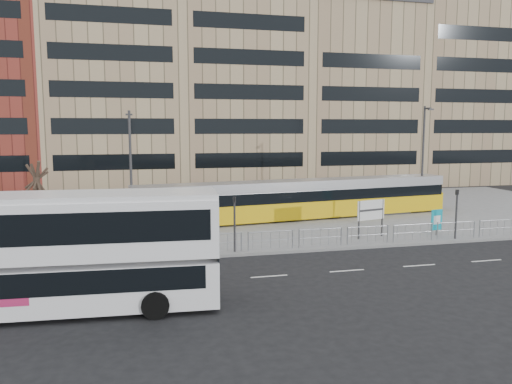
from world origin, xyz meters
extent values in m
plane|color=black|center=(0.00, 0.00, 0.00)|extent=(120.00, 120.00, 0.00)
cube|color=slate|center=(0.00, 12.00, 0.07)|extent=(64.00, 24.00, 0.15)
cube|color=gray|center=(0.00, 0.05, 0.07)|extent=(64.00, 0.25, 0.17)
cube|color=tan|center=(-10.00, 34.00, 11.00)|extent=(14.00, 16.00, 22.00)
cube|color=tan|center=(4.00, 34.00, 12.00)|extent=(14.00, 16.00, 24.00)
cube|color=tan|center=(18.00, 34.00, 10.50)|extent=(14.00, 16.00, 21.00)
cube|color=#38383D|center=(18.00, 34.00, 21.60)|extent=(14.40, 16.40, 1.20)
cube|color=tan|center=(32.00, 34.00, 11.50)|extent=(14.00, 16.00, 23.00)
cube|color=#38383D|center=(32.00, 34.00, 23.60)|extent=(14.40, 16.40, 1.20)
cylinder|color=#95989E|center=(2.00, 0.50, 1.20)|extent=(32.00, 0.05, 0.05)
cylinder|color=#95989E|center=(2.00, 0.50, 0.70)|extent=(32.00, 0.04, 0.04)
cylinder|color=#95989E|center=(-14.00, 0.50, 0.70)|extent=(0.07, 0.07, 1.10)
cube|color=white|center=(1.00, -4.00, 0.01)|extent=(62.00, 0.12, 0.01)
cube|color=white|center=(-10.71, -6.62, 1.09)|extent=(11.59, 3.39, 1.77)
cube|color=white|center=(-10.71, -6.62, 3.28)|extent=(11.59, 3.39, 2.19)
cube|color=white|center=(-10.71, -6.62, 4.42)|extent=(11.59, 3.29, 0.31)
cube|color=black|center=(-10.19, -6.65, 1.51)|extent=(9.52, 3.30, 0.88)
cube|color=black|center=(-10.71, -6.62, 3.49)|extent=(10.97, 3.39, 1.14)
cylinder|color=black|center=(-7.48, -8.16, 0.52)|extent=(1.06, 0.38, 1.04)
cylinder|color=black|center=(-7.30, -5.51, 0.52)|extent=(1.06, 0.38, 1.04)
cube|color=#DFB00C|center=(4.02, 9.41, 1.00)|extent=(25.23, 5.48, 1.44)
cube|color=black|center=(4.02, 9.41, 1.99)|extent=(24.87, 5.48, 0.81)
cube|color=#A7A7AC|center=(4.02, 9.41, 2.75)|extent=(25.20, 5.29, 0.72)
cube|color=#DFB00C|center=(15.95, 10.90, 1.59)|extent=(1.32, 2.14, 2.33)
cube|color=#DFB00C|center=(-7.92, 7.91, 1.59)|extent=(1.32, 2.14, 2.33)
cylinder|color=#2D2D30|center=(4.02, 9.41, 1.68)|extent=(2.39, 2.39, 2.69)
cube|color=#2D2D30|center=(12.03, 10.41, 0.37)|extent=(2.95, 2.58, 0.45)
cube|color=#2D2D30|center=(-4.00, 8.41, 0.37)|extent=(2.95, 2.58, 0.45)
cylinder|color=#2D2D30|center=(5.35, 1.84, 1.34)|extent=(0.10, 0.10, 2.39)
cylinder|color=#2D2D30|center=(7.17, 2.29, 1.34)|extent=(0.10, 0.10, 2.39)
cube|color=white|center=(6.26, 2.06, 1.91)|extent=(2.04, 0.57, 1.25)
cylinder|color=#2D2D30|center=(10.73, 1.73, 0.59)|extent=(0.06, 0.06, 0.89)
cube|color=#0C97B0|center=(10.73, 1.73, 1.15)|extent=(0.88, 0.24, 1.33)
cube|color=white|center=(10.73, 1.69, 1.15)|extent=(0.55, 0.12, 0.56)
imported|color=black|center=(-7.58, 6.58, 0.99)|extent=(0.60, 0.72, 1.67)
cylinder|color=#2D2D30|center=(-2.78, 0.50, 1.65)|extent=(0.12, 0.12, 3.00)
imported|color=#2D2D30|center=(-2.78, 0.50, 2.75)|extent=(0.22, 0.24, 1.00)
cylinder|color=#2D2D30|center=(11.26, 0.50, 1.65)|extent=(0.12, 0.12, 3.00)
imported|color=#2D2D30|center=(11.26, 0.50, 2.75)|extent=(0.22, 0.24, 1.00)
cylinder|color=#2D2D30|center=(-8.36, 9.00, 4.18)|extent=(0.18, 0.18, 8.06)
cylinder|color=#2D2D30|center=(-8.36, 8.60, 8.01)|extent=(0.14, 0.90, 0.14)
cube|color=#2D2D30|center=(-8.36, 8.15, 7.91)|extent=(0.45, 0.20, 0.12)
cylinder|color=#2D2D30|center=(14.80, 10.13, 4.47)|extent=(0.18, 0.18, 8.63)
cylinder|color=#2D2D30|center=(14.80, 9.73, 8.58)|extent=(0.14, 0.90, 0.14)
cube|color=#2D2D30|center=(14.80, 9.28, 8.48)|extent=(0.45, 0.20, 0.12)
cylinder|color=black|center=(-14.52, 9.49, 1.96)|extent=(0.44, 0.44, 3.62)
camera|label=1|loc=(-8.02, -26.25, 7.02)|focal=35.00mm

